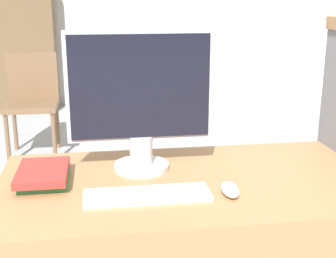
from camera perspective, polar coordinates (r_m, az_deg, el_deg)
monitor at (r=1.64m, az=-3.40°, el=3.59°), size 0.52×0.20×0.50m
keyboard at (r=1.48m, az=-2.56°, el=-8.06°), size 0.40×0.12×0.02m
mouse at (r=1.50m, az=7.57°, el=-7.35°), size 0.05×0.11×0.04m
book_stack at (r=1.64m, az=-14.90°, el=-5.44°), size 0.17×0.24×0.05m
far_chair at (r=4.28m, az=-16.23°, el=3.74°), size 0.44×0.44×0.89m
bookshelf_far at (r=6.02m, az=-18.19°, el=9.82°), size 0.95×0.32×1.62m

